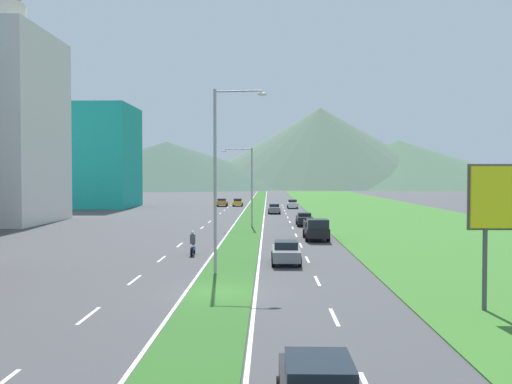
{
  "coord_description": "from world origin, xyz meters",
  "views": [
    {
      "loc": [
        2.38,
        -26.78,
        5.81
      ],
      "look_at": [
        0.87,
        38.95,
        3.87
      ],
      "focal_mm": 37.91,
      "sensor_mm": 36.0,
      "label": 1
    }
  ],
  "objects_px": {
    "car_4": "(274,209)",
    "street_lamp_mid": "(248,181)",
    "car_1": "(238,202)",
    "motorcycle_rider": "(193,245)",
    "car_0": "(222,202)",
    "car_2": "(286,252)",
    "car_3": "(304,219)",
    "pickup_truck_0": "(316,229)",
    "car_6": "(292,204)",
    "street_lamp_near": "(220,170)"
  },
  "relations": [
    {
      "from": "car_0",
      "to": "motorcycle_rider",
      "type": "bearing_deg",
      "value": -176.98
    },
    {
      "from": "car_1",
      "to": "car_3",
      "type": "relative_size",
      "value": 0.85
    },
    {
      "from": "street_lamp_near",
      "to": "car_2",
      "type": "height_order",
      "value": "street_lamp_near"
    },
    {
      "from": "car_4",
      "to": "street_lamp_mid",
      "type": "bearing_deg",
      "value": -7.94
    },
    {
      "from": "street_lamp_near",
      "to": "pickup_truck_0",
      "type": "distance_m",
      "value": 19.51
    },
    {
      "from": "car_3",
      "to": "car_4",
      "type": "bearing_deg",
      "value": -170.75
    },
    {
      "from": "car_0",
      "to": "motorcycle_rider",
      "type": "height_order",
      "value": "motorcycle_rider"
    },
    {
      "from": "car_2",
      "to": "car_1",
      "type": "bearing_deg",
      "value": -174.08
    },
    {
      "from": "car_6",
      "to": "car_0",
      "type": "bearing_deg",
      "value": -115.45
    },
    {
      "from": "car_3",
      "to": "car_4",
      "type": "distance_m",
      "value": 20.66
    },
    {
      "from": "car_0",
      "to": "street_lamp_near",
      "type": "bearing_deg",
      "value": -175.15
    },
    {
      "from": "car_6",
      "to": "pickup_truck_0",
      "type": "distance_m",
      "value": 48.38
    },
    {
      "from": "street_lamp_near",
      "to": "car_3",
      "type": "bearing_deg",
      "value": 77.5
    },
    {
      "from": "car_1",
      "to": "car_4",
      "type": "distance_m",
      "value": 21.44
    },
    {
      "from": "car_1",
      "to": "car_6",
      "type": "bearing_deg",
      "value": -123.48
    },
    {
      "from": "car_1",
      "to": "car_6",
      "type": "height_order",
      "value": "car_6"
    },
    {
      "from": "car_0",
      "to": "car_2",
      "type": "xyz_separation_m",
      "value": [
        10.11,
        -67.94,
        -0.01
      ]
    },
    {
      "from": "car_2",
      "to": "car_6",
      "type": "xyz_separation_m",
      "value": [
        3.17,
        61.62,
        0.04
      ]
    },
    {
      "from": "street_lamp_near",
      "to": "car_1",
      "type": "height_order",
      "value": "street_lamp_near"
    },
    {
      "from": "street_lamp_mid",
      "to": "car_2",
      "type": "bearing_deg",
      "value": -82.21
    },
    {
      "from": "street_lamp_mid",
      "to": "car_2",
      "type": "height_order",
      "value": "street_lamp_mid"
    },
    {
      "from": "car_2",
      "to": "car_3",
      "type": "relative_size",
      "value": 0.89
    },
    {
      "from": "car_4",
      "to": "motorcycle_rider",
      "type": "height_order",
      "value": "motorcycle_rider"
    },
    {
      "from": "street_lamp_mid",
      "to": "car_2",
      "type": "relative_size",
      "value": 2.15
    },
    {
      "from": "car_1",
      "to": "pickup_truck_0",
      "type": "distance_m",
      "value": 56.12
    },
    {
      "from": "car_1",
      "to": "motorcycle_rider",
      "type": "distance_m",
      "value": 64.78
    },
    {
      "from": "car_0",
      "to": "car_3",
      "type": "height_order",
      "value": "car_3"
    },
    {
      "from": "car_1",
      "to": "pickup_truck_0",
      "type": "height_order",
      "value": "pickup_truck_0"
    },
    {
      "from": "car_0",
      "to": "motorcycle_rider",
      "type": "xyz_separation_m",
      "value": [
        3.39,
        -64.32,
        -0.03
      ]
    },
    {
      "from": "car_0",
      "to": "pickup_truck_0",
      "type": "bearing_deg",
      "value": -166.34
    },
    {
      "from": "car_3",
      "to": "motorcycle_rider",
      "type": "height_order",
      "value": "motorcycle_rider"
    },
    {
      "from": "street_lamp_mid",
      "to": "motorcycle_rider",
      "type": "xyz_separation_m",
      "value": [
        -3.27,
        -21.62,
        -4.5
      ]
    },
    {
      "from": "car_1",
      "to": "motorcycle_rider",
      "type": "relative_size",
      "value": 2.01
    },
    {
      "from": "car_4",
      "to": "pickup_truck_0",
      "type": "bearing_deg",
      "value": 5.66
    },
    {
      "from": "street_lamp_mid",
      "to": "car_6",
      "type": "distance_m",
      "value": 37.24
    },
    {
      "from": "car_1",
      "to": "street_lamp_mid",
      "type": "bearing_deg",
      "value": -175.18
    },
    {
      "from": "car_0",
      "to": "car_4",
      "type": "bearing_deg",
      "value": -153.64
    },
    {
      "from": "street_lamp_near",
      "to": "car_1",
      "type": "xyz_separation_m",
      "value": [
        -3.09,
        72.54,
        -5.45
      ]
    },
    {
      "from": "pickup_truck_0",
      "to": "car_2",
      "type": "bearing_deg",
      "value": -13.53
    },
    {
      "from": "car_1",
      "to": "motorcycle_rider",
      "type": "height_order",
      "value": "motorcycle_rider"
    },
    {
      "from": "car_0",
      "to": "car_1",
      "type": "bearing_deg",
      "value": -81.28
    },
    {
      "from": "pickup_truck_0",
      "to": "motorcycle_rider",
      "type": "distance_m",
      "value": 13.8
    },
    {
      "from": "street_lamp_near",
      "to": "car_6",
      "type": "height_order",
      "value": "street_lamp_near"
    },
    {
      "from": "pickup_truck_0",
      "to": "car_3",
      "type": "bearing_deg",
      "value": -179.49
    },
    {
      "from": "car_4",
      "to": "car_3",
      "type": "bearing_deg",
      "value": 9.25
    },
    {
      "from": "car_1",
      "to": "car_6",
      "type": "relative_size",
      "value": 0.91
    },
    {
      "from": "car_1",
      "to": "pickup_truck_0",
      "type": "xyz_separation_m",
      "value": [
        10.27,
        -55.17,
        0.24
      ]
    },
    {
      "from": "street_lamp_mid",
      "to": "car_0",
      "type": "bearing_deg",
      "value": 98.86
    },
    {
      "from": "car_3",
      "to": "motorcycle_rider",
      "type": "distance_m",
      "value": 25.97
    },
    {
      "from": "car_4",
      "to": "car_6",
      "type": "relative_size",
      "value": 1.01
    }
  ]
}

